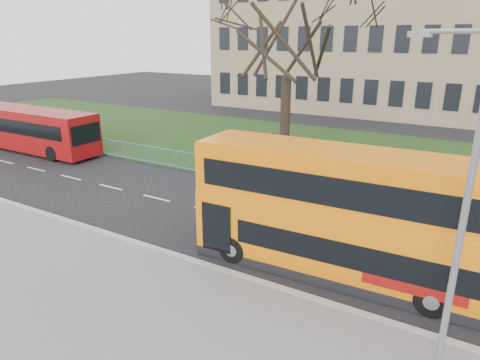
# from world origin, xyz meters

# --- Properties ---
(ground) EXTENTS (120.00, 120.00, 0.00)m
(ground) POSITION_xyz_m (0.00, 0.00, 0.00)
(ground) COLOR black
(ground) RESTS_ON ground
(kerb) EXTENTS (80.00, 0.20, 0.14)m
(kerb) POSITION_xyz_m (0.00, -1.55, 0.07)
(kerb) COLOR #9C9C9E
(kerb) RESTS_ON ground
(grass_verge) EXTENTS (80.00, 15.40, 0.08)m
(grass_verge) POSITION_xyz_m (0.00, 14.30, 0.04)
(grass_verge) COLOR #1D3D16
(grass_verge) RESTS_ON ground
(guard_railing) EXTENTS (40.00, 0.12, 1.10)m
(guard_railing) POSITION_xyz_m (0.00, 6.60, 0.55)
(guard_railing) COLOR #688DB9
(guard_railing) RESTS_ON ground
(bare_tree) EXTENTS (8.36, 8.36, 11.95)m
(bare_tree) POSITION_xyz_m (-3.00, 10.00, 6.05)
(bare_tree) COLOR black
(bare_tree) RESTS_ON grass_verge
(civic_building) EXTENTS (30.00, 15.00, 14.00)m
(civic_building) POSITION_xyz_m (-5.00, 35.00, 7.00)
(civic_building) COLOR #8E795A
(civic_building) RESTS_ON ground
(yellow_bus) EXTENTS (9.51, 2.63, 3.95)m
(yellow_bus) POSITION_xyz_m (3.53, 0.39, 2.12)
(yellow_bus) COLOR orange
(yellow_bus) RESTS_ON ground
(red_bus) EXTENTS (10.43, 2.48, 2.75)m
(red_bus) POSITION_xyz_m (-18.89, 5.10, 1.46)
(red_bus) COLOR maroon
(red_bus) RESTS_ON ground
(street_lamp) EXTENTS (1.51, 0.39, 7.17)m
(street_lamp) POSITION_xyz_m (6.67, -2.98, 4.05)
(street_lamp) COLOR gray
(street_lamp) RESTS_ON pavement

